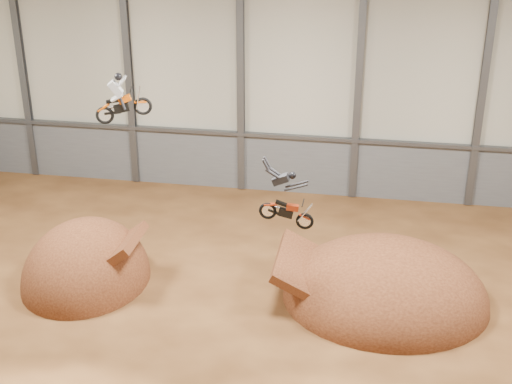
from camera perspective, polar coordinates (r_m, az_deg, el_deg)
floor at (r=30.12m, az=-0.25°, el=-11.43°), size 40.00×40.00×0.00m
back_wall at (r=40.75m, az=3.49°, el=9.10°), size 40.00×0.10×14.00m
lower_band_back at (r=42.31m, az=3.30°, el=2.18°), size 39.80×0.18×3.50m
steel_rail at (r=41.53m, az=3.33°, el=4.41°), size 39.80×0.35×0.20m
steel_column_0 at (r=45.47m, az=-18.20°, el=9.54°), size 0.40×0.36×13.90m
steel_column_1 at (r=42.80m, az=-10.15°, el=9.50°), size 0.40×0.36×13.90m
steel_column_2 at (r=41.05m, az=-1.23°, el=9.25°), size 0.40×0.36×13.90m
steel_column_3 at (r=40.34m, az=8.22°, el=8.74°), size 0.40×0.36×13.90m
steel_column_4 at (r=40.72m, az=17.71°, el=8.00°), size 0.40×0.36×13.90m
takeoff_ramp at (r=34.74m, az=-13.34°, el=-6.89°), size 5.85×6.75×5.85m
landing_ramp at (r=32.92m, az=10.23°, el=-8.47°), size 9.19×8.13×5.30m
fmx_rider_a at (r=30.52m, az=-10.47°, el=7.70°), size 2.95×1.61×2.63m
fmx_rider_b at (r=28.48m, az=2.31°, el=-0.22°), size 3.50×0.88×3.17m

